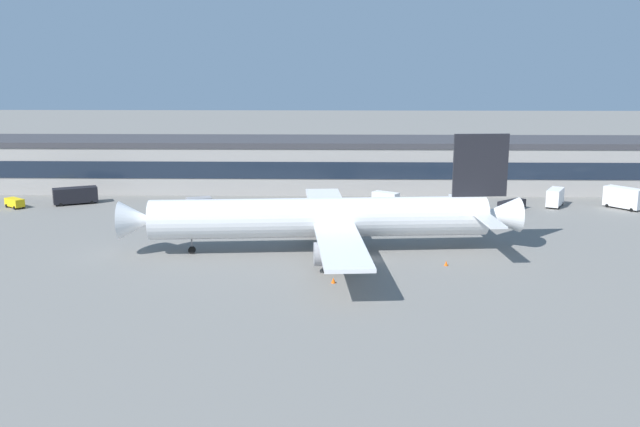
# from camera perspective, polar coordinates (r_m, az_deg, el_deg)

# --- Properties ---
(ground_plane) EXTENTS (600.00, 600.00, 0.00)m
(ground_plane) POSITION_cam_1_polar(r_m,az_deg,el_deg) (102.44, 4.08, -3.73)
(ground_plane) COLOR slate
(terminal_building) EXTENTS (201.90, 17.78, 11.22)m
(terminal_building) POSITION_cam_1_polar(r_m,az_deg,el_deg) (156.58, 3.11, 4.04)
(terminal_building) COLOR #9E9993
(terminal_building) RESTS_ON ground_plane
(airliner) EXTENTS (60.26, 51.47, 17.64)m
(airliner) POSITION_cam_1_polar(r_m,az_deg,el_deg) (105.03, 0.44, -0.34)
(airliner) COLOR white
(airliner) RESTS_ON ground_plane
(fuel_truck) EXTENTS (8.79, 6.12, 3.35)m
(fuel_truck) POSITION_cam_1_polar(r_m,az_deg,el_deg) (148.65, -19.32, 1.44)
(fuel_truck) COLOR black
(fuel_truck) RESTS_ON ground_plane
(belt_loader) EXTENTS (6.20, 5.64, 1.95)m
(belt_loader) POSITION_cam_1_polar(r_m,az_deg,el_deg) (139.61, 15.27, 0.72)
(belt_loader) COLOR black
(belt_loader) RESTS_ON ground_plane
(crew_van) EXTENTS (5.55, 4.70, 2.55)m
(crew_van) POSITION_cam_1_polar(r_m,az_deg,el_deg) (140.33, 5.31, 1.30)
(crew_van) COLOR white
(crew_van) RESTS_ON ground_plane
(follow_me_car) EXTENTS (4.64, 4.20, 1.85)m
(follow_me_car) POSITION_cam_1_polar(r_m,az_deg,el_deg) (149.41, -23.57, 0.84)
(follow_me_car) COLOR yellow
(follow_me_car) RESTS_ON ground_plane
(stair_truck) EXTENTS (4.89, 6.43, 3.55)m
(stair_truck) POSITION_cam_1_polar(r_m,az_deg,el_deg) (145.31, 18.55, 1.29)
(stair_truck) COLOR white
(stair_truck) RESTS_ON ground_plane
(pushback_tractor) EXTENTS (5.43, 4.21, 1.75)m
(pushback_tractor) POSITION_cam_1_polar(r_m,az_deg,el_deg) (140.31, -9.83, 0.99)
(pushback_tractor) COLOR gray
(pushback_tractor) RESTS_ON ground_plane
(catering_truck) EXTENTS (6.50, 7.26, 4.15)m
(catering_truck) POSITION_cam_1_polar(r_m,az_deg,el_deg) (148.17, 23.37, 1.24)
(catering_truck) COLOR white
(catering_truck) RESTS_ON ground_plane
(traffic_cone_0) EXTENTS (0.56, 0.56, 0.70)m
(traffic_cone_0) POSITION_cam_1_polar(r_m,az_deg,el_deg) (100.57, 10.21, -4.00)
(traffic_cone_0) COLOR #F2590C
(traffic_cone_0) RESTS_ON ground_plane
(traffic_cone_1) EXTENTS (0.60, 0.60, 0.75)m
(traffic_cone_1) POSITION_cam_1_polar(r_m,az_deg,el_deg) (91.53, 1.10, -5.44)
(traffic_cone_1) COLOR #F2590C
(traffic_cone_1) RESTS_ON ground_plane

